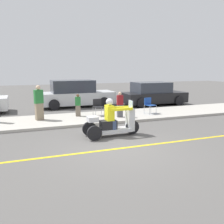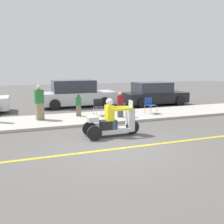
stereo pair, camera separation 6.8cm
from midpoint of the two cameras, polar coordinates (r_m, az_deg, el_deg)
The scene contains 11 objects.
ground_plane at distance 7.92m, azimuth 1.75°, elevation -8.37°, with size 60.00×60.00×0.00m, color #565451.
lane_stripe at distance 8.03m, azimuth 3.80°, elevation -8.09°, with size 24.00×0.12×0.01m.
sidewalk_strip at distance 12.15m, azimuth -6.33°, elevation -1.50°, with size 28.00×2.80×0.12m.
motorcycle_trike at distance 9.18m, azimuth 0.30°, elevation -2.45°, with size 2.13×0.77×1.42m.
spectator_far_back at distance 11.87m, azimuth -16.10°, elevation 1.93°, with size 0.43×0.32×1.59m.
spectator_with_child at distance 12.39m, azimuth -7.51°, elevation 1.48°, with size 0.30×0.23×1.10m.
spectator_by_tree at distance 12.06m, azimuth 2.09°, elevation 1.62°, with size 0.31×0.21×1.23m.
folding_chair_set_back at distance 12.52m, azimuth -2.97°, elevation 1.53°, with size 0.47×0.47×0.82m.
folding_chair_curbside at distance 13.17m, azimuth 8.76°, elevation 1.86°, with size 0.53×0.53×0.82m.
parked_car_lot_right at distance 17.00m, azimuth 9.64°, elevation 4.04°, with size 4.26×2.06×1.52m.
parked_car_lot_center at distance 16.18m, azimuth -8.05°, elevation 4.03°, with size 4.79×2.00×1.70m.
Camera 2 is at (-2.77, -6.97, 2.54)m, focal length 40.00 mm.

